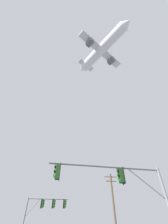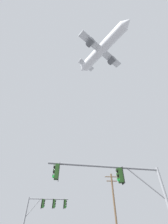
{
  "view_description": "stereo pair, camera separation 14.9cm",
  "coord_description": "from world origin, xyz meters",
  "px_view_note": "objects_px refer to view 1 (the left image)",
  "views": [
    {
      "loc": [
        0.67,
        -4.08,
        1.62
      ],
      "look_at": [
        1.48,
        11.98,
        15.44
      ],
      "focal_mm": 24.54,
      "sensor_mm": 36.0,
      "label": 1
    },
    {
      "loc": [
        0.82,
        -4.08,
        1.62
      ],
      "look_at": [
        1.48,
        11.98,
        15.44
      ],
      "focal_mm": 24.54,
      "sensor_mm": 36.0,
      "label": 2
    }
  ],
  "objects_px": {
    "signal_pole_near": "(123,186)",
    "signal_pole_far": "(42,210)",
    "utility_pole": "(114,208)",
    "airplane": "(102,49)"
  },
  "relations": [
    {
      "from": "signal_pole_near",
      "to": "utility_pole",
      "type": "xyz_separation_m",
      "value": [
        3.09,
        17.17,
        1.41
      ]
    },
    {
      "from": "utility_pole",
      "to": "signal_pole_near",
      "type": "bearing_deg",
      "value": -100.19
    },
    {
      "from": "signal_pole_near",
      "to": "airplane",
      "type": "height_order",
      "value": "airplane"
    },
    {
      "from": "signal_pole_far",
      "to": "airplane",
      "type": "relative_size",
      "value": 0.3
    },
    {
      "from": "utility_pole",
      "to": "airplane",
      "type": "distance_m",
      "value": 44.74
    },
    {
      "from": "signal_pole_near",
      "to": "airplane",
      "type": "bearing_deg",
      "value": 73.31
    },
    {
      "from": "signal_pole_near",
      "to": "signal_pole_far",
      "type": "distance_m",
      "value": 13.3
    },
    {
      "from": "signal_pole_near",
      "to": "utility_pole",
      "type": "distance_m",
      "value": 17.5
    },
    {
      "from": "airplane",
      "to": "signal_pole_far",
      "type": "bearing_deg",
      "value": -165.94
    },
    {
      "from": "signal_pole_far",
      "to": "airplane",
      "type": "height_order",
      "value": "airplane"
    }
  ]
}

